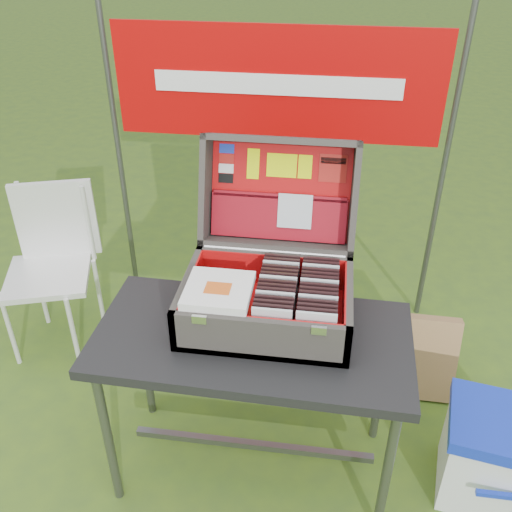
% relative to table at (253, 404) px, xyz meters
% --- Properties ---
extents(ground, '(80.00, 80.00, 0.00)m').
position_rel_table_xyz_m(ground, '(-0.05, 0.08, -0.36)').
color(ground, '#3A5620').
rests_on(ground, ground).
extents(table, '(1.17, 0.60, 0.72)m').
position_rel_table_xyz_m(table, '(0.00, 0.00, 0.00)').
color(table, black).
rests_on(table, ground).
extents(table_top, '(1.17, 0.60, 0.04)m').
position_rel_table_xyz_m(table_top, '(0.00, 0.00, 0.34)').
color(table_top, black).
rests_on(table_top, ground).
extents(table_leg_fl, '(0.04, 0.04, 0.68)m').
position_rel_table_xyz_m(table_leg_fl, '(-0.52, -0.23, -0.02)').
color(table_leg_fl, '#59595B').
rests_on(table_leg_fl, ground).
extents(table_leg_fr, '(0.04, 0.04, 0.68)m').
position_rel_table_xyz_m(table_leg_fr, '(0.52, -0.23, -0.02)').
color(table_leg_fr, '#59595B').
rests_on(table_leg_fr, ground).
extents(table_leg_bl, '(0.04, 0.04, 0.68)m').
position_rel_table_xyz_m(table_leg_bl, '(-0.52, 0.23, -0.02)').
color(table_leg_bl, '#59595B').
rests_on(table_leg_bl, ground).
extents(table_leg_br, '(0.04, 0.04, 0.68)m').
position_rel_table_xyz_m(table_leg_br, '(0.52, 0.23, -0.02)').
color(table_leg_br, '#59595B').
rests_on(table_leg_br, ground).
extents(table_brace, '(1.00, 0.03, 0.03)m').
position_rel_table_xyz_m(table_brace, '(0.00, 0.00, -0.24)').
color(table_brace, '#59595B').
rests_on(table_brace, ground).
extents(suitcase, '(0.62, 0.60, 0.56)m').
position_rel_table_xyz_m(suitcase, '(0.04, 0.15, 0.64)').
color(suitcase, '#4F4A45').
rests_on(suitcase, table).
extents(suitcase_base_bottom, '(0.62, 0.44, 0.02)m').
position_rel_table_xyz_m(suitcase_base_bottom, '(0.04, 0.09, 0.37)').
color(suitcase_base_bottom, '#4F4A45').
rests_on(suitcase_base_bottom, table_top).
extents(suitcase_base_wall_front, '(0.62, 0.02, 0.17)m').
position_rel_table_xyz_m(suitcase_base_wall_front, '(0.04, -0.12, 0.44)').
color(suitcase_base_wall_front, '#4F4A45').
rests_on(suitcase_base_wall_front, table_top).
extents(suitcase_base_wall_back, '(0.62, 0.02, 0.17)m').
position_rel_table_xyz_m(suitcase_base_wall_back, '(0.04, 0.30, 0.44)').
color(suitcase_base_wall_back, '#4F4A45').
rests_on(suitcase_base_wall_back, table_top).
extents(suitcase_base_wall_left, '(0.02, 0.44, 0.17)m').
position_rel_table_xyz_m(suitcase_base_wall_left, '(-0.26, 0.09, 0.44)').
color(suitcase_base_wall_left, '#4F4A45').
rests_on(suitcase_base_wall_left, table_top).
extents(suitcase_base_wall_right, '(0.02, 0.44, 0.17)m').
position_rel_table_xyz_m(suitcase_base_wall_right, '(0.34, 0.09, 0.44)').
color(suitcase_base_wall_right, '#4F4A45').
rests_on(suitcase_base_wall_right, table_top).
extents(suitcase_liner_floor, '(0.57, 0.39, 0.01)m').
position_rel_table_xyz_m(suitcase_liner_floor, '(0.04, 0.09, 0.39)').
color(suitcase_liner_floor, red).
rests_on(suitcase_liner_floor, suitcase_base_bottom).
extents(suitcase_latch_left, '(0.05, 0.01, 0.03)m').
position_rel_table_xyz_m(suitcase_latch_left, '(-0.16, -0.13, 0.52)').
color(suitcase_latch_left, silver).
rests_on(suitcase_latch_left, suitcase_base_wall_front).
extents(suitcase_latch_right, '(0.05, 0.01, 0.03)m').
position_rel_table_xyz_m(suitcase_latch_right, '(0.24, -0.13, 0.52)').
color(suitcase_latch_right, silver).
rests_on(suitcase_latch_right, suitcase_base_wall_front).
extents(suitcase_hinge, '(0.56, 0.02, 0.02)m').
position_rel_table_xyz_m(suitcase_hinge, '(0.04, 0.31, 0.53)').
color(suitcase_hinge, silver).
rests_on(suitcase_hinge, suitcase_base_wall_back).
extents(suitcase_lid_back, '(0.62, 0.17, 0.43)m').
position_rel_table_xyz_m(suitcase_lid_back, '(0.04, 0.53, 0.68)').
color(suitcase_lid_back, '#4F4A45').
rests_on(suitcase_lid_back, suitcase_base_wall_back).
extents(suitcase_lid_rim_far, '(0.62, 0.16, 0.08)m').
position_rel_table_xyz_m(suitcase_lid_rim_far, '(0.04, 0.53, 0.90)').
color(suitcase_lid_rim_far, '#4F4A45').
rests_on(suitcase_lid_rim_far, suitcase_lid_back).
extents(suitcase_lid_rim_near, '(0.62, 0.16, 0.08)m').
position_rel_table_xyz_m(suitcase_lid_rim_near, '(0.04, 0.39, 0.51)').
color(suitcase_lid_rim_near, '#4F4A45').
rests_on(suitcase_lid_rim_near, suitcase_lid_back).
extents(suitcase_lid_rim_left, '(0.02, 0.30, 0.47)m').
position_rel_table_xyz_m(suitcase_lid_rim_left, '(-0.26, 0.46, 0.71)').
color(suitcase_lid_rim_left, '#4F4A45').
rests_on(suitcase_lid_rim_left, suitcase_lid_back).
extents(suitcase_lid_rim_right, '(0.02, 0.30, 0.47)m').
position_rel_table_xyz_m(suitcase_lid_rim_right, '(0.34, 0.46, 0.71)').
color(suitcase_lid_rim_right, '#4F4A45').
rests_on(suitcase_lid_rim_right, suitcase_lid_back).
extents(suitcase_lid_liner, '(0.57, 0.13, 0.37)m').
position_rel_table_xyz_m(suitcase_lid_liner, '(0.04, 0.52, 0.69)').
color(suitcase_lid_liner, red).
rests_on(suitcase_lid_liner, suitcase_lid_back).
extents(suitcase_liner_wall_front, '(0.57, 0.01, 0.14)m').
position_rel_table_xyz_m(suitcase_liner_wall_front, '(0.04, -0.10, 0.46)').
color(suitcase_liner_wall_front, red).
rests_on(suitcase_liner_wall_front, suitcase_base_bottom).
extents(suitcase_liner_wall_back, '(0.57, 0.01, 0.14)m').
position_rel_table_xyz_m(suitcase_liner_wall_back, '(0.04, 0.28, 0.46)').
color(suitcase_liner_wall_back, red).
rests_on(suitcase_liner_wall_back, suitcase_base_bottom).
extents(suitcase_liner_wall_left, '(0.01, 0.39, 0.14)m').
position_rel_table_xyz_m(suitcase_liner_wall_left, '(-0.24, 0.09, 0.46)').
color(suitcase_liner_wall_left, red).
rests_on(suitcase_liner_wall_left, suitcase_base_bottom).
extents(suitcase_liner_wall_right, '(0.01, 0.39, 0.14)m').
position_rel_table_xyz_m(suitcase_liner_wall_right, '(0.32, 0.09, 0.46)').
color(suitcase_liner_wall_right, red).
rests_on(suitcase_liner_wall_right, suitcase_base_bottom).
extents(suitcase_lid_pocket, '(0.55, 0.09, 0.18)m').
position_rel_table_xyz_m(suitcase_lid_pocket, '(0.04, 0.46, 0.60)').
color(suitcase_lid_pocket, maroon).
rests_on(suitcase_lid_pocket, suitcase_lid_liner).
extents(suitcase_pocket_edge, '(0.54, 0.03, 0.03)m').
position_rel_table_xyz_m(suitcase_pocket_edge, '(0.04, 0.49, 0.68)').
color(suitcase_pocket_edge, maroon).
rests_on(suitcase_pocket_edge, suitcase_lid_pocket).
extents(suitcase_pocket_cd, '(0.14, 0.05, 0.13)m').
position_rel_table_xyz_m(suitcase_pocket_cd, '(0.11, 0.46, 0.63)').
color(suitcase_pocket_cd, silver).
rests_on(suitcase_pocket_cd, suitcase_lid_pocket).
extents(lid_sticker_cc_a, '(0.06, 0.02, 0.04)m').
position_rel_table_xyz_m(lid_sticker_cc_a, '(-0.19, 0.56, 0.84)').
color(lid_sticker_cc_a, '#1933B2').
rests_on(lid_sticker_cc_a, suitcase_lid_liner).
extents(lid_sticker_cc_b, '(0.06, 0.02, 0.04)m').
position_rel_table_xyz_m(lid_sticker_cc_b, '(-0.19, 0.55, 0.81)').
color(lid_sticker_cc_b, '#AA1A14').
rests_on(lid_sticker_cc_b, suitcase_lid_liner).
extents(lid_sticker_cc_c, '(0.06, 0.02, 0.04)m').
position_rel_table_xyz_m(lid_sticker_cc_c, '(-0.19, 0.54, 0.77)').
color(lid_sticker_cc_c, white).
rests_on(lid_sticker_cc_c, suitcase_lid_liner).
extents(lid_sticker_cc_d, '(0.06, 0.02, 0.04)m').
position_rel_table_xyz_m(lid_sticker_cc_d, '(-0.19, 0.52, 0.73)').
color(lid_sticker_cc_d, black).
rests_on(lid_sticker_cc_d, suitcase_lid_liner).
extents(lid_card_neon_tall, '(0.05, 0.04, 0.12)m').
position_rel_table_xyz_m(lid_card_neon_tall, '(-0.08, 0.54, 0.79)').
color(lid_card_neon_tall, '#E0F601').
rests_on(lid_card_neon_tall, suitcase_lid_liner).
extents(lid_card_neon_main, '(0.12, 0.03, 0.09)m').
position_rel_table_xyz_m(lid_card_neon_main, '(0.04, 0.54, 0.79)').
color(lid_card_neon_main, '#E0F601').
rests_on(lid_card_neon_main, suitcase_lid_liner).
extents(lid_card_neon_small, '(0.06, 0.03, 0.09)m').
position_rel_table_xyz_m(lid_card_neon_small, '(0.13, 0.54, 0.79)').
color(lid_card_neon_small, '#E0F601').
rests_on(lid_card_neon_small, suitcase_lid_liner).
extents(lid_sticker_band, '(0.11, 0.04, 0.11)m').
position_rel_table_xyz_m(lid_sticker_band, '(0.24, 0.54, 0.79)').
color(lid_sticker_band, '#AA1A14').
rests_on(lid_sticker_band, suitcase_lid_liner).
extents(lid_sticker_band_bar, '(0.10, 0.01, 0.02)m').
position_rel_table_xyz_m(lid_sticker_band_bar, '(0.24, 0.55, 0.82)').
color(lid_sticker_band_bar, black).
rests_on(lid_sticker_band_bar, suitcase_lid_liner).
extents(cd_left_0, '(0.14, 0.01, 0.16)m').
position_rel_table_xyz_m(cd_left_0, '(0.08, -0.08, 0.47)').
color(cd_left_0, silver).
rests_on(cd_left_0, suitcase_liner_floor).
extents(cd_left_1, '(0.14, 0.01, 0.16)m').
position_rel_table_xyz_m(cd_left_1, '(0.08, -0.06, 0.47)').
color(cd_left_1, black).
rests_on(cd_left_1, suitcase_liner_floor).
extents(cd_left_2, '(0.14, 0.01, 0.16)m').
position_rel_table_xyz_m(cd_left_2, '(0.08, -0.03, 0.47)').
color(cd_left_2, black).
rests_on(cd_left_2, suitcase_liner_floor).
extents(cd_left_3, '(0.14, 0.01, 0.16)m').
position_rel_table_xyz_m(cd_left_3, '(0.08, -0.01, 0.47)').
color(cd_left_3, black).
rests_on(cd_left_3, suitcase_liner_floor).
extents(cd_left_4, '(0.14, 0.01, 0.16)m').
position_rel_table_xyz_m(cd_left_4, '(0.08, 0.02, 0.47)').
color(cd_left_4, silver).
rests_on(cd_left_4, suitcase_liner_floor).
extents(cd_left_5, '(0.14, 0.01, 0.16)m').
position_rel_table_xyz_m(cd_left_5, '(0.08, 0.04, 0.47)').
color(cd_left_5, black).
rests_on(cd_left_5, suitcase_liner_floor).
extents(cd_left_6, '(0.14, 0.01, 0.16)m').
position_rel_table_xyz_m(cd_left_6, '(0.08, 0.07, 0.47)').
color(cd_left_6, black).
rests_on(cd_left_6, suitcase_liner_floor).
extents(cd_left_7, '(0.14, 0.01, 0.16)m').
position_rel_table_xyz_m(cd_left_7, '(0.08, 0.09, 0.47)').
color(cd_left_7, black).
rests_on(cd_left_7, suitcase_liner_floor).
extents(cd_left_8, '(0.14, 0.01, 0.16)m').
position_rel_table_xyz_m(cd_left_8, '(0.08, 0.11, 0.47)').
color(cd_left_8, silver).
rests_on(cd_left_8, suitcase_liner_floor).
extents(cd_left_9, '(0.14, 0.01, 0.16)m').
position_rel_table_xyz_m(cd_left_9, '(0.08, 0.14, 0.47)').
color(cd_left_9, black).
rests_on(cd_left_9, suitcase_liner_floor).
extents(cd_left_10, '(0.14, 0.01, 0.16)m').
position_rel_table_xyz_m(cd_left_10, '(0.08, 0.16, 0.47)').
color(cd_left_10, black).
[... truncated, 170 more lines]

